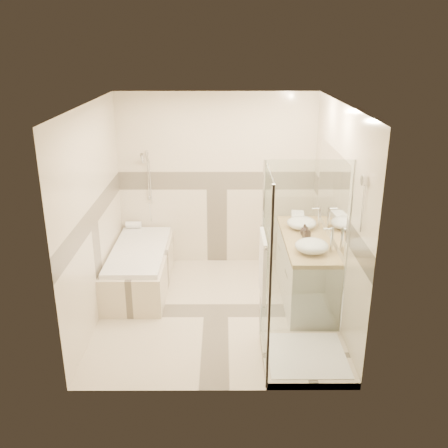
{
  "coord_description": "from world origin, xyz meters",
  "views": [
    {
      "loc": [
        0.08,
        -5.42,
        3.14
      ],
      "look_at": [
        0.1,
        0.25,
        1.05
      ],
      "focal_mm": 40.0,
      "sensor_mm": 36.0,
      "label": 1
    }
  ],
  "objects_px": {
    "amenity_bottle_b": "(305,230)",
    "bathtub": "(140,266)",
    "vessel_sink_far": "(312,246)",
    "vanity": "(305,269)",
    "vessel_sink_near": "(302,223)",
    "shower_enclosure": "(296,315)",
    "amenity_bottle_a": "(307,234)"
  },
  "relations": [
    {
      "from": "shower_enclosure",
      "to": "amenity_bottle_a",
      "type": "xyz_separation_m",
      "value": [
        0.27,
        1.19,
        0.43
      ]
    },
    {
      "from": "vessel_sink_near",
      "to": "vessel_sink_far",
      "type": "height_order",
      "value": "vessel_sink_far"
    },
    {
      "from": "vessel_sink_near",
      "to": "vessel_sink_far",
      "type": "relative_size",
      "value": 0.98
    },
    {
      "from": "bathtub",
      "to": "vessel_sink_far",
      "type": "xyz_separation_m",
      "value": [
        2.13,
        -0.8,
        0.62
      ]
    },
    {
      "from": "vanity",
      "to": "vessel_sink_near",
      "type": "height_order",
      "value": "vessel_sink_near"
    },
    {
      "from": "shower_enclosure",
      "to": "vessel_sink_far",
      "type": "distance_m",
      "value": 0.96
    },
    {
      "from": "vessel_sink_far",
      "to": "shower_enclosure",
      "type": "bearing_deg",
      "value": -108.33
    },
    {
      "from": "vessel_sink_far",
      "to": "vanity",
      "type": "bearing_deg",
      "value": 87.44
    },
    {
      "from": "bathtub",
      "to": "amenity_bottle_b",
      "type": "distance_m",
      "value": 2.23
    },
    {
      "from": "vanity",
      "to": "amenity_bottle_a",
      "type": "relative_size",
      "value": 9.36
    },
    {
      "from": "shower_enclosure",
      "to": "vessel_sink_near",
      "type": "xyz_separation_m",
      "value": [
        0.27,
        1.6,
        0.42
      ]
    },
    {
      "from": "vessel_sink_far",
      "to": "amenity_bottle_b",
      "type": "height_order",
      "value": "vessel_sink_far"
    },
    {
      "from": "bathtub",
      "to": "amenity_bottle_b",
      "type": "bearing_deg",
      "value": -7.11
    },
    {
      "from": "bathtub",
      "to": "vanity",
      "type": "relative_size",
      "value": 1.05
    },
    {
      "from": "shower_enclosure",
      "to": "amenity_bottle_a",
      "type": "bearing_deg",
      "value": 77.1
    },
    {
      "from": "bathtub",
      "to": "vanity",
      "type": "distance_m",
      "value": 2.18
    },
    {
      "from": "bathtub",
      "to": "amenity_bottle_b",
      "type": "height_order",
      "value": "amenity_bottle_b"
    },
    {
      "from": "bathtub",
      "to": "vessel_sink_far",
      "type": "relative_size",
      "value": 4.39
    },
    {
      "from": "bathtub",
      "to": "shower_enclosure",
      "type": "relative_size",
      "value": 0.83
    },
    {
      "from": "bathtub",
      "to": "vessel_sink_near",
      "type": "height_order",
      "value": "vessel_sink_near"
    },
    {
      "from": "shower_enclosure",
      "to": "amenity_bottle_a",
      "type": "distance_m",
      "value": 1.3
    },
    {
      "from": "bathtub",
      "to": "vanity",
      "type": "height_order",
      "value": "vanity"
    },
    {
      "from": "vessel_sink_far",
      "to": "amenity_bottle_b",
      "type": "xyz_separation_m",
      "value": [
        0.0,
        0.53,
        -0.0
      ]
    },
    {
      "from": "shower_enclosure",
      "to": "bathtub",
      "type": "bearing_deg",
      "value": 138.9
    },
    {
      "from": "vanity",
      "to": "amenity_bottle_a",
      "type": "bearing_deg",
      "value": -104.08
    },
    {
      "from": "vessel_sink_near",
      "to": "amenity_bottle_a",
      "type": "height_order",
      "value": "amenity_bottle_a"
    },
    {
      "from": "vessel_sink_far",
      "to": "amenity_bottle_a",
      "type": "distance_m",
      "value": 0.37
    },
    {
      "from": "vessel_sink_near",
      "to": "shower_enclosure",
      "type": "bearing_deg",
      "value": -99.68
    },
    {
      "from": "vanity",
      "to": "amenity_bottle_a",
      "type": "height_order",
      "value": "amenity_bottle_a"
    },
    {
      "from": "vessel_sink_near",
      "to": "amenity_bottle_b",
      "type": "relative_size",
      "value": 2.58
    },
    {
      "from": "amenity_bottle_b",
      "to": "bathtub",
      "type": "bearing_deg",
      "value": 172.89
    },
    {
      "from": "bathtub",
      "to": "amenity_bottle_b",
      "type": "xyz_separation_m",
      "value": [
        2.13,
        -0.27,
        0.62
      ]
    }
  ]
}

